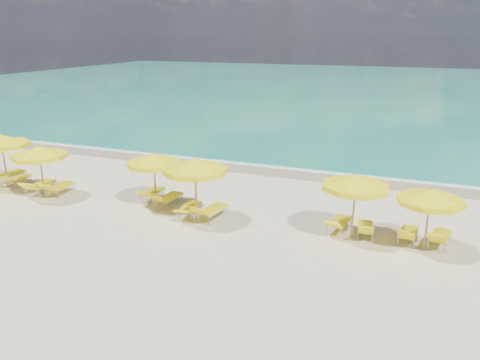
% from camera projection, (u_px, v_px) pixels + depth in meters
% --- Properties ---
extents(ground_plane, '(120.00, 120.00, 0.00)m').
position_uv_depth(ground_plane, '(226.00, 220.00, 18.12)').
color(ground_plane, beige).
extents(ocean, '(120.00, 80.00, 0.30)m').
position_uv_depth(ocean, '(369.00, 88.00, 60.76)').
color(ocean, '#167E64').
rests_on(ocean, ground).
extents(wet_sand_band, '(120.00, 2.60, 0.01)m').
position_uv_depth(wet_sand_band, '(280.00, 170.00, 24.70)').
color(wet_sand_band, tan).
rests_on(wet_sand_band, ground).
extents(foam_line, '(120.00, 1.20, 0.03)m').
position_uv_depth(foam_line, '(285.00, 166.00, 25.41)').
color(foam_line, white).
rests_on(foam_line, ground).
extents(whitecap_near, '(14.00, 0.36, 0.05)m').
position_uv_depth(whitecap_near, '(240.00, 129.00, 35.30)').
color(whitecap_near, white).
rests_on(whitecap_near, ground).
extents(whitecap_far, '(18.00, 0.30, 0.05)m').
position_uv_depth(whitecap_far, '(439.00, 125.00, 36.68)').
color(whitecap_far, white).
rests_on(whitecap_far, ground).
extents(umbrella_1, '(2.69, 2.69, 2.56)m').
position_uv_depth(umbrella_1, '(1.00, 141.00, 21.52)').
color(umbrella_1, tan).
rests_on(umbrella_1, ground).
extents(umbrella_2, '(2.55, 2.55, 2.38)m').
position_uv_depth(umbrella_2, '(39.00, 153.00, 20.08)').
color(umbrella_2, tan).
rests_on(umbrella_2, ground).
extents(umbrella_3, '(3.02, 3.02, 2.31)m').
position_uv_depth(umbrella_3, '(154.00, 160.00, 19.12)').
color(umbrella_3, tan).
rests_on(umbrella_3, ground).
extents(umbrella_4, '(3.04, 3.04, 2.54)m').
position_uv_depth(umbrella_4, '(195.00, 166.00, 17.52)').
color(umbrella_4, tan).
rests_on(umbrella_4, ground).
extents(umbrella_5, '(2.96, 2.96, 2.40)m').
position_uv_depth(umbrella_5, '(356.00, 183.00, 16.01)').
color(umbrella_5, tan).
rests_on(umbrella_5, ground).
extents(umbrella_6, '(2.51, 2.51, 2.20)m').
position_uv_depth(umbrella_6, '(430.00, 197.00, 15.12)').
color(umbrella_6, tan).
rests_on(umbrella_6, ground).
extents(lounger_1_left, '(1.01, 2.03, 0.96)m').
position_uv_depth(lounger_1_left, '(7.00, 177.00, 22.64)').
color(lounger_1_left, '#A5A8AD').
rests_on(lounger_1_left, ground).
extents(lounger_1_right, '(0.67, 1.65, 0.73)m').
position_uv_depth(lounger_1_right, '(19.00, 181.00, 22.25)').
color(lounger_1_right, '#A5A8AD').
rests_on(lounger_1_right, ground).
extents(lounger_2_left, '(0.97, 1.99, 0.86)m').
position_uv_depth(lounger_2_left, '(41.00, 188.00, 21.09)').
color(lounger_2_left, '#A5A8AD').
rests_on(lounger_2_left, ground).
extents(lounger_2_right, '(0.77, 1.85, 0.82)m').
position_uv_depth(lounger_2_right, '(60.00, 190.00, 20.97)').
color(lounger_2_right, '#A5A8AD').
rests_on(lounger_2_right, ground).
extents(lounger_3_left, '(0.75, 1.81, 0.78)m').
position_uv_depth(lounger_3_left, '(153.00, 195.00, 20.25)').
color(lounger_3_left, '#A5A8AD').
rests_on(lounger_3_left, ground).
extents(lounger_3_right, '(0.73, 1.75, 0.84)m').
position_uv_depth(lounger_3_right, '(169.00, 201.00, 19.61)').
color(lounger_3_right, '#A5A8AD').
rests_on(lounger_3_right, ground).
extents(lounger_4_left, '(0.86, 1.90, 0.66)m').
position_uv_depth(lounger_4_left, '(190.00, 211.00, 18.51)').
color(lounger_4_left, '#A5A8AD').
rests_on(lounger_4_left, ground).
extents(lounger_4_right, '(0.91, 1.91, 0.84)m').
position_uv_depth(lounger_4_right, '(212.00, 213.00, 18.19)').
color(lounger_4_right, '#A5A8AD').
rests_on(lounger_4_right, ground).
extents(lounger_5_left, '(0.79, 1.80, 0.76)m').
position_uv_depth(lounger_5_left, '(339.00, 226.00, 17.09)').
color(lounger_5_left, '#A5A8AD').
rests_on(lounger_5_left, ground).
extents(lounger_5_right, '(0.72, 1.62, 0.76)m').
position_uv_depth(lounger_5_right, '(365.00, 231.00, 16.65)').
color(lounger_5_right, '#A5A8AD').
rests_on(lounger_5_right, ground).
extents(lounger_6_left, '(0.70, 1.64, 0.80)m').
position_uv_depth(lounger_6_left, '(408.00, 236.00, 16.20)').
color(lounger_6_left, '#A5A8AD').
rests_on(lounger_6_left, ground).
extents(lounger_6_right, '(0.86, 1.75, 0.81)m').
position_uv_depth(lounger_6_right, '(439.00, 240.00, 15.91)').
color(lounger_6_right, '#A5A8AD').
rests_on(lounger_6_right, ground).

